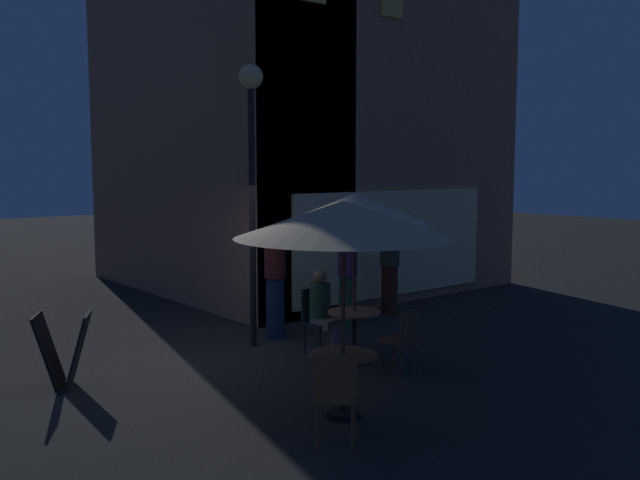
# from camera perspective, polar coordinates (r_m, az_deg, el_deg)

# --- Properties ---
(ground_plane) EXTENTS (60.00, 60.00, 0.00)m
(ground_plane) POSITION_cam_1_polar(r_m,az_deg,el_deg) (10.21, -8.35, -9.85)
(ground_plane) COLOR #242523
(cafe_building) EXTENTS (7.29, 7.43, 7.92)m
(cafe_building) POSITION_cam_1_polar(r_m,az_deg,el_deg) (15.15, -2.81, 10.52)
(cafe_building) COLOR #A57154
(cafe_building) RESTS_ON ground
(street_lamp_near_corner) EXTENTS (0.37, 0.37, 4.31)m
(street_lamp_near_corner) POSITION_cam_1_polar(r_m,az_deg,el_deg) (10.63, -5.66, 8.24)
(street_lamp_near_corner) COLOR black
(street_lamp_near_corner) RESTS_ON ground
(menu_sandwich_board) EXTENTS (0.84, 0.80, 0.94)m
(menu_sandwich_board) POSITION_cam_1_polar(r_m,az_deg,el_deg) (9.40, -20.33, -8.52)
(menu_sandwich_board) COLOR black
(menu_sandwich_board) RESTS_ON ground
(cafe_table_0) EXTENTS (0.76, 0.76, 0.75)m
(cafe_table_0) POSITION_cam_1_polar(r_m,az_deg,el_deg) (9.90, 2.83, -6.96)
(cafe_table_0) COLOR black
(cafe_table_0) RESTS_ON ground
(cafe_table_1) EXTENTS (0.77, 0.77, 0.72)m
(cafe_table_1) POSITION_cam_1_polar(r_m,az_deg,el_deg) (7.86, 1.90, -10.62)
(cafe_table_1) COLOR black
(cafe_table_1) RESTS_ON ground
(patio_umbrella_0) EXTENTS (2.05, 2.05, 2.41)m
(patio_umbrella_0) POSITION_cam_1_polar(r_m,az_deg,el_deg) (9.66, 2.88, 2.53)
(patio_umbrella_0) COLOR black
(patio_umbrella_0) RESTS_ON ground
(patio_umbrella_1) EXTENTS (2.41, 2.41, 2.42)m
(patio_umbrella_1) POSITION_cam_1_polar(r_m,az_deg,el_deg) (7.55, 1.95, 1.64)
(patio_umbrella_1) COLOR black
(patio_umbrella_1) RESTS_ON ground
(cafe_chair_0) EXTENTS (0.50, 0.50, 0.88)m
(cafe_chair_0) POSITION_cam_1_polar(r_m,az_deg,el_deg) (9.45, 6.81, -7.76)
(cafe_chair_0) COLOR brown
(cafe_chair_0) RESTS_ON ground
(cafe_chair_1) EXTENTS (0.44, 0.44, 0.98)m
(cafe_chair_1) POSITION_cam_1_polar(r_m,az_deg,el_deg) (10.42, -0.37, -6.17)
(cafe_chair_1) COLOR black
(cafe_chair_1) RESTS_ON ground
(cafe_chair_2) EXTENTS (0.61, 0.61, 0.98)m
(cafe_chair_2) POSITION_cam_1_polar(r_m,az_deg,el_deg) (7.02, 1.30, -12.23)
(cafe_chair_2) COLOR brown
(cafe_chair_2) RESTS_ON ground
(patron_seated_0) EXTENTS (0.35, 0.53, 1.27)m
(patron_seated_0) POSITION_cam_1_polar(r_m,az_deg,el_deg) (10.29, 0.21, -5.55)
(patron_seated_0) COLOR #77625E
(patron_seated_0) RESTS_ON ground
(patron_standing_1) EXTENTS (0.34, 0.34, 1.71)m
(patron_standing_1) POSITION_cam_1_polar(r_m,az_deg,el_deg) (12.05, 2.27, -3.10)
(patron_standing_1) COLOR #284D2F
(patron_standing_1) RESTS_ON ground
(patron_standing_2) EXTENTS (0.37, 0.37, 1.70)m
(patron_standing_2) POSITION_cam_1_polar(r_m,az_deg,el_deg) (13.12, 5.74, -2.43)
(patron_standing_2) COLOR #492117
(patron_standing_2) RESTS_ON ground
(patron_standing_3) EXTENTS (0.35, 0.35, 1.83)m
(patron_standing_3) POSITION_cam_1_polar(r_m,az_deg,el_deg) (11.23, -3.71, -3.46)
(patron_standing_3) COLOR #192C47
(patron_standing_3) RESTS_ON ground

